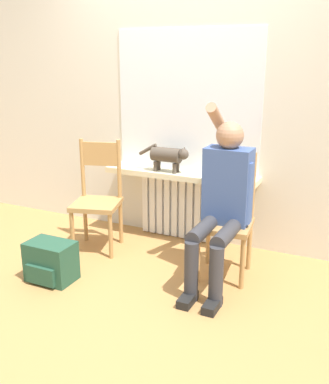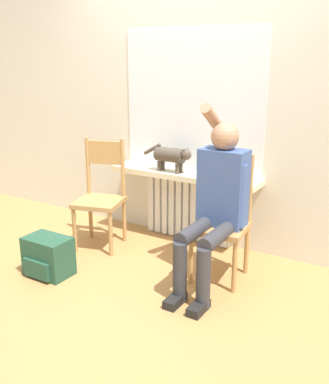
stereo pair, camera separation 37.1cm
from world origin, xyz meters
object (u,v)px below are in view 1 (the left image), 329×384
Objects in this scene: cat at (168,155)px; chair_right at (227,216)px; backpack at (51,262)px; person at (223,197)px; chair_left at (98,196)px.

chair_right is at bearing -29.60° from cat.
person is at bearing 25.66° from backpack.
chair_left is at bearing 91.13° from backpack.
chair_left is 0.71m from cat.
chair_left reaches higher than cat.
chair_left is 0.72× the size of person.
person reaches higher than cat.
cat is at bearing 143.09° from person.
backpack is at bearing -104.90° from chair_left.
person is 2.79× the size of cat.
backpack is at bearing -114.63° from cat.
person is at bearing -22.10° from chair_left.
backpack is (-1.16, -0.68, -0.32)m from chair_right.
chair_right is at bearing 30.63° from backpack.
chair_right is (1.17, 0.00, 0.00)m from chair_left.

